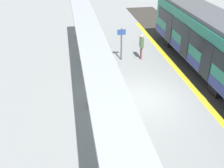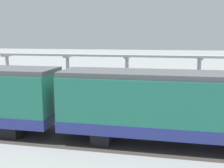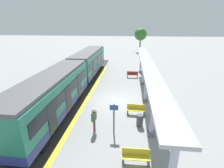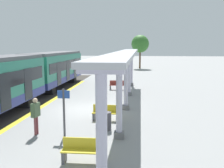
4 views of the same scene
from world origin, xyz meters
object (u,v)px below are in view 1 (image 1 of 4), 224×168
object	(u,v)px
canopy_pillar_fourth	(107,139)
bench_mid_platform	(104,73)
canopy_pillar_second	(83,36)
platform_info_sign	(121,41)
train_near_carriage	(205,38)
trash_bin	(97,62)
canopy_pillar_third	(92,73)
bench_near_end	(96,42)
canopy_pillar_nearest	(78,15)
passenger_waiting_near_edge	(142,44)

from	to	relation	value
canopy_pillar_fourth	bench_mid_platform	size ratio (longest dim) A/B	2.37
canopy_pillar_second	canopy_pillar_fourth	bearing A→B (deg)	90.00
canopy_pillar_fourth	platform_info_sign	size ratio (longest dim) A/B	1.63
train_near_carriage	trash_bin	world-z (taller)	train_near_carriage
canopy_pillar_third	bench_near_end	size ratio (longest dim) A/B	2.39
canopy_pillar_fourth	bench_mid_platform	bearing A→B (deg)	-97.33
canopy_pillar_fourth	trash_bin	bearing A→B (deg)	-94.50
canopy_pillar_fourth	bench_near_end	world-z (taller)	canopy_pillar_fourth
canopy_pillar_nearest	canopy_pillar_third	xyz separation A→B (m)	(0.00, 10.52, 0.00)
passenger_waiting_near_edge	canopy_pillar_second	bearing A→B (deg)	-1.03
canopy_pillar_fourth	canopy_pillar_second	bearing A→B (deg)	-90.00
canopy_pillar_nearest	canopy_pillar_third	distance (m)	10.52
bench_near_end	platform_info_sign	distance (m)	3.04
train_near_carriage	bench_near_end	size ratio (longest dim) A/B	7.61
train_near_carriage	trash_bin	xyz separation A→B (m)	(6.79, -0.61, -1.38)
bench_near_end	trash_bin	size ratio (longest dim) A/B	1.68
passenger_waiting_near_edge	bench_mid_platform	bearing A→B (deg)	42.08
canopy_pillar_nearest	canopy_pillar_fourth	distance (m)	15.31
canopy_pillar_fourth	platform_info_sign	world-z (taller)	canopy_pillar_fourth
canopy_pillar_nearest	bench_near_end	distance (m)	3.20
train_near_carriage	canopy_pillar_third	bearing A→B (deg)	25.75
train_near_carriage	bench_near_end	distance (m)	7.81
bench_mid_platform	trash_bin	xyz separation A→B (m)	(0.24, -1.65, 0.01)
train_near_carriage	platform_info_sign	world-z (taller)	train_near_carriage
train_near_carriage	canopy_pillar_second	bearing A→B (deg)	-12.62
canopy_pillar_fourth	passenger_waiting_near_edge	world-z (taller)	canopy_pillar_fourth
canopy_pillar_nearest	passenger_waiting_near_edge	xyz separation A→B (m)	(-3.88, 5.29, -0.74)
canopy_pillar_fourth	passenger_waiting_near_edge	size ratio (longest dim) A/B	2.07
canopy_pillar_third	bench_near_end	world-z (taller)	canopy_pillar_third
canopy_pillar_nearest	bench_mid_platform	distance (m)	8.11
train_near_carriage	canopy_pillar_nearest	distance (m)	10.19
canopy_pillar_nearest	passenger_waiting_near_edge	bearing A→B (deg)	126.29
bench_mid_platform	canopy_pillar_second	bearing A→B (deg)	-70.80
passenger_waiting_near_edge	canopy_pillar_third	bearing A→B (deg)	53.40
platform_info_sign	passenger_waiting_near_edge	world-z (taller)	platform_info_sign
canopy_pillar_fourth	passenger_waiting_near_edge	xyz separation A→B (m)	(-3.88, -10.02, -0.74)
canopy_pillar_nearest	canopy_pillar_fourth	xyz separation A→B (m)	(0.00, 15.31, 0.00)
canopy_pillar_second	bench_mid_platform	size ratio (longest dim) A/B	2.37
bench_near_end	passenger_waiting_near_edge	bearing A→B (deg)	137.08
canopy_pillar_fourth	bench_near_end	size ratio (longest dim) A/B	2.39
canopy_pillar_nearest	platform_info_sign	size ratio (longest dim) A/B	1.63
train_near_carriage	platform_info_sign	bearing A→B (deg)	-18.62
canopy_pillar_nearest	canopy_pillar_fourth	world-z (taller)	same
trash_bin	bench_mid_platform	bearing A→B (deg)	98.17
platform_info_sign	canopy_pillar_nearest	bearing A→B (deg)	-64.31
bench_mid_platform	trash_bin	world-z (taller)	trash_bin
canopy_pillar_third	canopy_pillar_fourth	world-z (taller)	same
canopy_pillar_fourth	passenger_waiting_near_edge	distance (m)	10.77
canopy_pillar_second	canopy_pillar_fourth	xyz separation A→B (m)	(0.00, 10.09, 0.00)
canopy_pillar_second	trash_bin	xyz separation A→B (m)	(-0.71, 1.07, -1.37)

